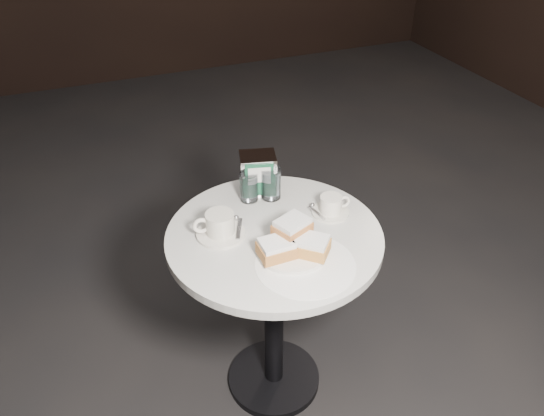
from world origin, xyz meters
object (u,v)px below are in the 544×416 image
(water_glass_left, at_px, (249,187))
(water_glass_right, at_px, (271,183))
(coffee_cup_left, at_px, (220,226))
(coffee_cup_right, at_px, (331,206))
(cafe_table, at_px, (274,279))
(beignet_plate, at_px, (293,244))
(napkin_dispenser, at_px, (258,173))

(water_glass_left, xyz_separation_m, water_glass_right, (0.08, -0.01, 0.01))
(coffee_cup_left, height_order, coffee_cup_right, coffee_cup_left)
(cafe_table, relative_size, coffee_cup_left, 4.17)
(water_glass_right, bearing_deg, coffee_cup_left, -148.13)
(coffee_cup_right, distance_m, water_glass_right, 0.23)
(beignet_plate, bearing_deg, cafe_table, 96.31)
(beignet_plate, bearing_deg, water_glass_left, 93.84)
(coffee_cup_left, height_order, water_glass_left, water_glass_left)
(beignet_plate, height_order, water_glass_left, same)
(beignet_plate, distance_m, water_glass_left, 0.33)
(cafe_table, relative_size, water_glass_right, 6.48)
(beignet_plate, bearing_deg, coffee_cup_left, 135.75)
(beignet_plate, xyz_separation_m, napkin_dispenser, (0.03, 0.37, 0.04))
(cafe_table, relative_size, beignet_plate, 2.85)
(cafe_table, distance_m, water_glass_left, 0.33)
(water_glass_left, bearing_deg, beignet_plate, -86.16)
(napkin_dispenser, bearing_deg, coffee_cup_right, -36.46)
(coffee_cup_right, relative_size, napkin_dispenser, 0.96)
(water_glass_right, height_order, napkin_dispenser, napkin_dispenser)
(beignet_plate, distance_m, napkin_dispenser, 0.37)
(coffee_cup_left, relative_size, water_glass_left, 1.74)
(water_glass_right, relative_size, napkin_dispenser, 0.79)
(beignet_plate, xyz_separation_m, coffee_cup_right, (0.21, 0.15, -0.01))
(coffee_cup_right, xyz_separation_m, water_glass_right, (-0.15, 0.17, 0.03))
(coffee_cup_left, xyz_separation_m, napkin_dispenser, (0.20, 0.20, 0.04))
(coffee_cup_left, xyz_separation_m, water_glass_left, (0.15, 0.16, 0.01))
(coffee_cup_right, distance_m, napkin_dispenser, 0.29)
(coffee_cup_right, relative_size, water_glass_right, 1.21)
(water_glass_left, bearing_deg, coffee_cup_right, -38.59)
(coffee_cup_right, height_order, water_glass_right, water_glass_right)
(coffee_cup_left, distance_m, coffee_cup_right, 0.38)
(beignet_plate, height_order, water_glass_right, water_glass_right)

